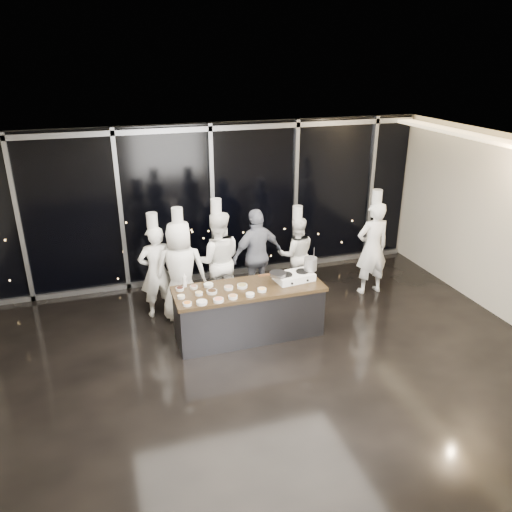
{
  "coord_description": "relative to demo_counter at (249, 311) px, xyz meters",
  "views": [
    {
      "loc": [
        -2.12,
        -6.11,
        4.47
      ],
      "look_at": [
        0.22,
        1.2,
        1.31
      ],
      "focal_mm": 35.0,
      "sensor_mm": 36.0,
      "label": 1
    }
  ],
  "objects": [
    {
      "name": "stock_pot",
      "position": [
        1.11,
        0.05,
        0.7
      ],
      "size": [
        0.24,
        0.24,
        0.22
      ],
      "primitive_type": "cylinder",
      "rotation": [
        0.0,
        0.0,
        0.12
      ],
      "color": "#BDBDC0",
      "rests_on": "stove"
    },
    {
      "name": "chef_far_left",
      "position": [
        -1.35,
        1.2,
        0.42
      ],
      "size": [
        0.68,
        0.5,
        1.94
      ],
      "rotation": [
        0.0,
        0.0,
        3.3
      ],
      "color": "white",
      "rests_on": "ground"
    },
    {
      "name": "guest",
      "position": [
        0.55,
        1.25,
        0.45
      ],
      "size": [
        1.14,
        0.7,
        1.81
      ],
      "rotation": [
        0.0,
        0.0,
        3.4
      ],
      "color": "#141C38",
      "rests_on": "ground"
    },
    {
      "name": "chef_center",
      "position": [
        -0.23,
        1.19,
        0.48
      ],
      "size": [
        1.0,
        0.84,
        2.09
      ],
      "rotation": [
        0.0,
        0.0,
        2.98
      ],
      "color": "white",
      "rests_on": "ground"
    },
    {
      "name": "prep_bowls",
      "position": [
        -0.56,
        -0.09,
        0.47
      ],
      "size": [
        1.41,
        0.73,
        0.05
      ],
      "color": "silver",
      "rests_on": "demo_counter"
    },
    {
      "name": "stove",
      "position": [
        0.81,
        0.04,
        0.51
      ],
      "size": [
        0.68,
        0.46,
        0.14
      ],
      "rotation": [
        0.0,
        0.0,
        0.12
      ],
      "color": "white",
      "rests_on": "demo_counter"
    },
    {
      "name": "chef_left",
      "position": [
        -0.95,
        0.95,
        0.47
      ],
      "size": [
        0.97,
        0.7,
        2.06
      ],
      "rotation": [
        0.0,
        0.0,
        3.0
      ],
      "color": "white",
      "rests_on": "ground"
    },
    {
      "name": "window_wall",
      "position": [
        0.0,
        2.53,
        1.14
      ],
      "size": [
        8.9,
        0.11,
        3.2
      ],
      "color": "black",
      "rests_on": "ground"
    },
    {
      "name": "ground",
      "position": [
        0.0,
        -0.9,
        -0.45
      ],
      "size": [
        9.0,
        9.0,
        0.0
      ],
      "primitive_type": "plane",
      "color": "black",
      "rests_on": "ground"
    },
    {
      "name": "squeeze_bottle",
      "position": [
        -0.99,
        0.34,
        0.56
      ],
      "size": [
        0.07,
        0.07,
        0.25
      ],
      "color": "white",
      "rests_on": "demo_counter"
    },
    {
      "name": "demo_counter",
      "position": [
        0.0,
        0.0,
        0.0
      ],
      "size": [
        2.46,
        0.86,
        0.9
      ],
      "color": "#36353A",
      "rests_on": "ground"
    },
    {
      "name": "chef_right",
      "position": [
        1.4,
        1.4,
        0.32
      ],
      "size": [
        0.82,
        0.69,
        1.75
      ],
      "rotation": [
        0.0,
        0.0,
        2.98
      ],
      "color": "white",
      "rests_on": "ground"
    },
    {
      "name": "room_shell",
      "position": [
        0.18,
        -0.9,
        1.79
      ],
      "size": [
        9.02,
        7.02,
        3.21
      ],
      "color": "beige",
      "rests_on": "ground"
    },
    {
      "name": "frying_pan",
      "position": [
        0.5,
        0.01,
        0.61
      ],
      "size": [
        0.5,
        0.31,
        0.05
      ],
      "rotation": [
        0.0,
        0.0,
        0.12
      ],
      "color": "slate",
      "rests_on": "stove"
    },
    {
      "name": "chef_side",
      "position": [
        2.76,
        0.86,
        0.5
      ],
      "size": [
        0.7,
        0.47,
        2.09
      ],
      "rotation": [
        0.0,
        0.0,
        3.18
      ],
      "color": "white",
      "rests_on": "ground"
    }
  ]
}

